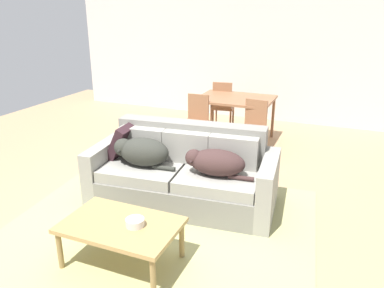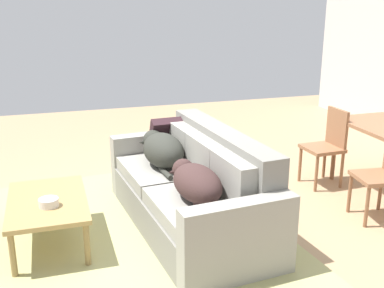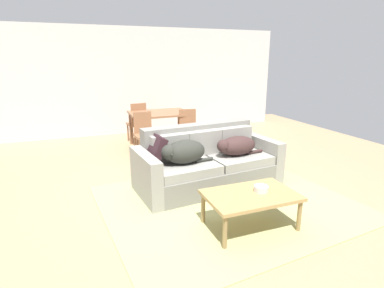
{
  "view_description": "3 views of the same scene",
  "coord_description": "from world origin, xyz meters",
  "views": [
    {
      "loc": [
        1.96,
        -3.87,
        2.27
      ],
      "look_at": [
        0.35,
        -0.01,
        0.76
      ],
      "focal_mm": 35.75,
      "sensor_mm": 36.0,
      "label": 1
    },
    {
      "loc": [
        4.26,
        -1.27,
        2.13
      ],
      "look_at": [
        0.06,
        0.02,
        0.76
      ],
      "focal_mm": 44.72,
      "sensor_mm": 36.0,
      "label": 2
    },
    {
      "loc": [
        -1.6,
        -4.15,
        1.93
      ],
      "look_at": [
        0.03,
        0.06,
        0.67
      ],
      "focal_mm": 28.82,
      "sensor_mm": 36.0,
      "label": 3
    }
  ],
  "objects": [
    {
      "name": "bowl_on_coffee_table",
      "position": [
        0.36,
        -1.34,
        0.46
      ],
      "size": [
        0.17,
        0.17,
        0.07
      ],
      "primitive_type": "cylinder",
      "color": "silver",
      "rests_on": "coffee_table"
    },
    {
      "name": "area_rug",
      "position": [
        0.25,
        -0.7,
        0.01
      ],
      "size": [
        3.5,
        3.06,
        0.01
      ],
      "primitive_type": "cube",
      "rotation": [
        0.0,
        0.0,
        0.1
      ],
      "color": "tan",
      "rests_on": "ground"
    },
    {
      "name": "couch",
      "position": [
        0.25,
        -0.01,
        0.35
      ],
      "size": [
        2.28,
        1.17,
        0.93
      ],
      "rotation": [
        0.0,
        0.0,
        0.1
      ],
      "color": "gray",
      "rests_on": "ground"
    },
    {
      "name": "dining_table",
      "position": [
        0.16,
        2.38,
        0.71
      ],
      "size": [
        1.27,
        0.97,
        0.78
      ],
      "color": "#926241",
      "rests_on": "ground"
    },
    {
      "name": "dog_on_left_cushion",
      "position": [
        -0.21,
        -0.21,
        0.65
      ],
      "size": [
        0.78,
        0.44,
        0.34
      ],
      "rotation": [
        0.0,
        0.0,
        0.1
      ],
      "color": "#31322C",
      "rests_on": "couch"
    },
    {
      "name": "throw_pillow_by_left_arm",
      "position": [
        -0.58,
        -0.04,
        0.67
      ],
      "size": [
        0.31,
        0.45,
        0.44
      ],
      "primitive_type": "cube",
      "rotation": [
        0.0,
        0.44,
        0.06
      ],
      "color": "#301B21",
      "rests_on": "couch"
    },
    {
      "name": "dog_on_right_cushion",
      "position": [
        0.68,
        -0.14,
        0.63
      ],
      "size": [
        0.79,
        0.42,
        0.29
      ],
      "rotation": [
        0.0,
        0.0,
        0.1
      ],
      "color": "#3E2927",
      "rests_on": "couch"
    },
    {
      "name": "dining_chair_near_right",
      "position": [
        0.63,
        1.81,
        0.5
      ],
      "size": [
        0.45,
        0.45,
        0.89
      ],
      "rotation": [
        0.0,
        0.0,
        -0.13
      ],
      "color": "#926241",
      "rests_on": "ground"
    },
    {
      "name": "dining_chair_near_left",
      "position": [
        -0.33,
        1.78,
        0.5
      ],
      "size": [
        0.42,
        0.42,
        0.9
      ],
      "rotation": [
        0.0,
        0.0,
        0.05
      ],
      "color": "#926241",
      "rests_on": "ground"
    },
    {
      "name": "dining_chair_far_left",
      "position": [
        -0.23,
        2.91,
        0.51
      ],
      "size": [
        0.45,
        0.45,
        0.94
      ],
      "rotation": [
        0.0,
        0.0,
        3.28
      ],
      "color": "#926241",
      "rests_on": "ground"
    },
    {
      "name": "back_partition",
      "position": [
        0.0,
        4.0,
        1.35
      ],
      "size": [
        8.0,
        0.12,
        2.7
      ],
      "primitive_type": "cube",
      "color": "silver",
      "rests_on": "ground"
    },
    {
      "name": "ground_plane",
      "position": [
        0.0,
        0.0,
        0.0
      ],
      "size": [
        10.0,
        10.0,
        0.0
      ],
      "primitive_type": "plane",
      "color": "tan"
    },
    {
      "name": "coffee_table",
      "position": [
        0.21,
        -1.36,
        0.38
      ],
      "size": [
        1.05,
        0.67,
        0.43
      ],
      "color": "tan",
      "rests_on": "ground"
    }
  ]
}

